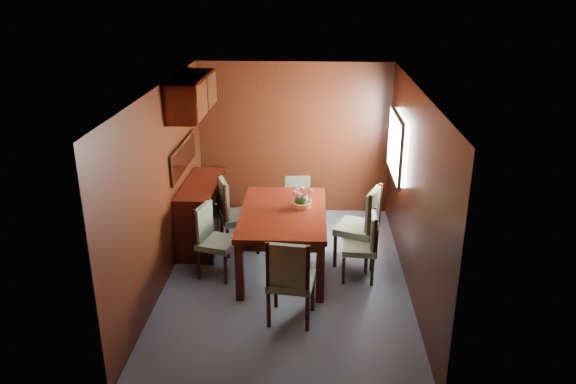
# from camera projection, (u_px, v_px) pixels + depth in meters

# --- Properties ---
(ground) EXTENTS (4.50, 4.50, 0.00)m
(ground) POSITION_uv_depth(u_px,v_px,m) (287.00, 278.00, 7.13)
(ground) COLOR #404A57
(ground) RESTS_ON ground
(room_shell) EXTENTS (3.06, 4.52, 2.41)m
(room_shell) POSITION_uv_depth(u_px,v_px,m) (280.00, 147.00, 6.86)
(room_shell) COLOR black
(room_shell) RESTS_ON ground
(sideboard) EXTENTS (0.48, 1.40, 0.90)m
(sideboard) POSITION_uv_depth(u_px,v_px,m) (203.00, 213.00, 7.96)
(sideboard) COLOR #320D06
(sideboard) RESTS_ON ground
(dining_table) EXTENTS (1.09, 1.73, 0.81)m
(dining_table) POSITION_uv_depth(u_px,v_px,m) (283.00, 219.00, 7.13)
(dining_table) COLOR #320D06
(dining_table) RESTS_ON ground
(chair_left_near) EXTENTS (0.54, 0.55, 0.95)m
(chair_left_near) POSITION_uv_depth(u_px,v_px,m) (212.00, 236.00, 7.06)
(chair_left_near) COLOR black
(chair_left_near) RESTS_ON ground
(chair_left_far) EXTENTS (0.62, 0.63, 1.06)m
(chair_left_far) POSITION_uv_depth(u_px,v_px,m) (233.00, 211.00, 7.66)
(chair_left_far) COLOR black
(chair_left_far) RESTS_ON ground
(chair_right_near) EXTENTS (0.43, 0.45, 0.90)m
(chair_right_near) POSITION_uv_depth(u_px,v_px,m) (364.00, 242.00, 6.96)
(chair_right_near) COLOR black
(chair_right_near) RESTS_ON ground
(chair_right_far) EXTENTS (0.65, 0.66, 1.09)m
(chair_right_far) POSITION_uv_depth(u_px,v_px,m) (363.00, 222.00, 7.27)
(chair_right_far) COLOR black
(chair_right_far) RESTS_ON ground
(chair_head) EXTENTS (0.54, 0.52, 1.03)m
(chair_head) POSITION_uv_depth(u_px,v_px,m) (290.00, 277.00, 6.01)
(chair_head) COLOR black
(chair_head) RESTS_ON ground
(chair_foot) EXTENTS (0.46, 0.45, 0.86)m
(chair_foot) POSITION_uv_depth(u_px,v_px,m) (298.00, 202.00, 8.27)
(chair_foot) COLOR black
(chair_foot) RESTS_ON ground
(flower_centerpiece) EXTENTS (0.26, 0.26, 0.26)m
(flower_centerpiece) POSITION_uv_depth(u_px,v_px,m) (302.00, 198.00, 7.16)
(flower_centerpiece) COLOR #AD6534
(flower_centerpiece) RESTS_ON dining_table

